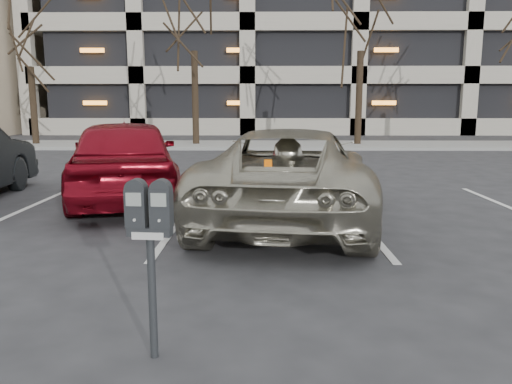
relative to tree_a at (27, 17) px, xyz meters
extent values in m
plane|color=#28282B|center=(10.00, -16.00, -5.42)|extent=(140.00, 140.00, 0.00)
cube|color=gray|center=(10.00, 0.00, -5.36)|extent=(80.00, 4.00, 0.12)
cube|color=silver|center=(5.80, -13.70, -5.42)|extent=(0.10, 5.20, 0.00)
cube|color=silver|center=(8.60, -13.70, -5.42)|extent=(0.10, 5.20, 0.00)
cube|color=silver|center=(11.40, -13.70, -5.42)|extent=(0.10, 5.20, 0.00)
cube|color=black|center=(22.00, 18.00, 3.58)|extent=(49.92, 19.20, 18.00)
cylinder|color=black|center=(0.00, 0.00, -3.73)|extent=(0.28, 0.28, 3.38)
cylinder|color=black|center=(7.00, 0.00, -3.41)|extent=(0.28, 0.28, 4.02)
cylinder|color=black|center=(14.00, 0.00, -3.42)|extent=(0.28, 0.28, 4.01)
cylinder|color=black|center=(9.12, -18.39, -4.97)|extent=(0.06, 0.06, 0.90)
cube|color=black|center=(9.12, -18.39, -4.50)|extent=(0.31, 0.13, 0.06)
cube|color=silver|center=(9.12, -18.44, -4.52)|extent=(0.22, 0.03, 0.05)
cube|color=gray|center=(9.03, -18.44, -4.27)|extent=(0.11, 0.02, 0.09)
cube|color=gray|center=(9.20, -18.45, -4.27)|extent=(0.11, 0.02, 0.09)
imported|color=#A8A38F|center=(10.31, -14.06, -4.71)|extent=(3.00, 5.39, 1.42)
cube|color=#FF6505|center=(9.96, -14.95, -3.99)|extent=(0.10, 0.20, 0.01)
imported|color=maroon|center=(7.35, -12.54, -4.64)|extent=(2.87, 4.91, 1.57)
camera|label=1|loc=(9.89, -21.67, -3.66)|focal=35.00mm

